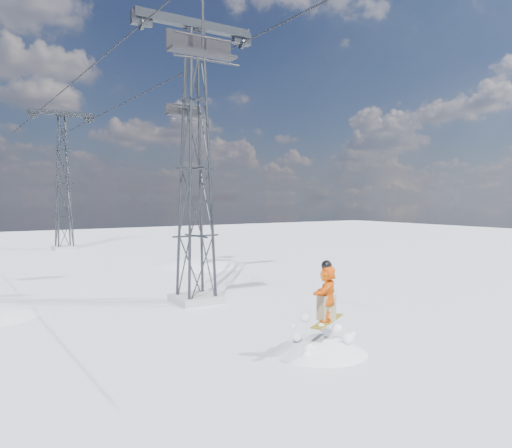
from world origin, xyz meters
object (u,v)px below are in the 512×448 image
object	(u,v)px
lift_tower_far	(63,184)
lift_chair_near	(202,46)
lift_tower_near	(195,169)
snowboarder_jump	(320,410)

from	to	relation	value
lift_tower_far	lift_chair_near	size ratio (longest dim) A/B	4.39
lift_tower_far	lift_chair_near	world-z (taller)	lift_tower_far
lift_tower_near	lift_chair_near	bearing A→B (deg)	-113.62
lift_tower_near	snowboarder_jump	bearing A→B (deg)	-90.03
lift_tower_near	lift_chair_near	size ratio (longest dim) A/B	4.39
lift_tower_near	lift_chair_near	world-z (taller)	lift_tower_near
lift_tower_far	lift_tower_near	bearing A→B (deg)	-90.00
lift_tower_near	lift_tower_far	bearing A→B (deg)	90.00
lift_tower_near	lift_tower_far	xyz separation A→B (m)	(0.00, 25.00, 0.00)
lift_tower_near	lift_tower_far	distance (m)	25.00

